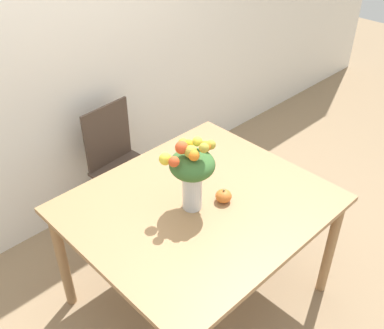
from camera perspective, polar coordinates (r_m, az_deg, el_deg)
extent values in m
plane|color=#8E7556|center=(3.01, 0.76, -16.15)|extent=(12.00, 12.00, 0.00)
cube|color=white|center=(3.07, -16.41, 14.84)|extent=(8.00, 0.06, 2.70)
cube|color=#9E754C|center=(2.46, 0.90, -5.07)|extent=(1.34, 1.16, 0.03)
cylinder|color=#9E754C|center=(2.89, 17.15, -10.05)|extent=(0.06, 0.06, 0.75)
cylinder|color=#9E754C|center=(2.80, -16.13, -11.61)|extent=(0.06, 0.06, 0.75)
cylinder|color=#9E754C|center=(3.33, 1.93, -1.23)|extent=(0.06, 0.06, 0.75)
cylinder|color=silver|center=(2.35, 0.00, -3.22)|extent=(0.10, 0.10, 0.23)
cylinder|color=silver|center=(2.39, 0.00, -4.45)|extent=(0.09, 0.09, 0.10)
cylinder|color=#38662D|center=(2.34, 0.37, -2.37)|extent=(0.01, 0.01, 0.27)
cylinder|color=#38662D|center=(2.35, -0.23, -2.31)|extent=(0.01, 0.00, 0.27)
cylinder|color=#38662D|center=(2.33, -0.51, -2.64)|extent=(0.01, 0.01, 0.27)
cylinder|color=#38662D|center=(2.31, -0.09, -2.91)|extent=(0.01, 0.01, 0.27)
cylinder|color=#38662D|center=(2.32, 0.46, -2.74)|extent=(0.01, 0.00, 0.27)
ellipsoid|color=#38662D|center=(2.25, 0.00, 0.00)|extent=(0.23, 0.23, 0.14)
sphere|color=#D64C23|center=(2.14, -2.38, 0.41)|extent=(0.05, 0.05, 0.05)
sphere|color=yellow|center=(2.23, 0.63, 2.91)|extent=(0.05, 0.05, 0.05)
sphere|color=#AD9E33|center=(2.17, -0.17, 1.64)|extent=(0.06, 0.06, 0.06)
sphere|color=yellow|center=(2.29, -0.45, 2.57)|extent=(0.05, 0.05, 0.05)
sphere|color=#AD9E33|center=(2.15, 1.54, 2.13)|extent=(0.05, 0.05, 0.05)
sphere|color=#D64C23|center=(2.17, -1.32, 2.16)|extent=(0.07, 0.07, 0.07)
sphere|color=yellow|center=(2.20, -3.41, 0.71)|extent=(0.06, 0.06, 0.06)
sphere|color=#AD9E33|center=(2.30, 2.34, 2.56)|extent=(0.05, 0.05, 0.05)
sphere|color=#AD9E33|center=(2.30, -1.13, 2.72)|extent=(0.05, 0.05, 0.05)
sphere|color=orange|center=(2.15, 0.25, 1.15)|extent=(0.05, 0.05, 0.05)
sphere|color=orange|center=(2.26, 1.71, 2.30)|extent=(0.06, 0.06, 0.06)
ellipsoid|color=orange|center=(2.44, 4.02, -4.01)|extent=(0.09, 0.09, 0.07)
cylinder|color=brown|center=(2.42, 4.06, -3.32)|extent=(0.01, 0.01, 0.02)
cube|color=#47382D|center=(3.26, -7.97, -1.06)|extent=(0.46, 0.46, 0.02)
cylinder|color=#47382D|center=(3.22, -7.82, -6.80)|extent=(0.04, 0.04, 0.43)
cylinder|color=#47382D|center=(3.39, -3.61, -3.93)|extent=(0.04, 0.04, 0.43)
cylinder|color=#47382D|center=(3.43, -11.69, -4.23)|extent=(0.04, 0.04, 0.43)
cylinder|color=#47382D|center=(3.59, -7.53, -1.65)|extent=(0.04, 0.04, 0.43)
cube|color=#47382D|center=(3.26, -10.70, 3.70)|extent=(0.40, 0.05, 0.46)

